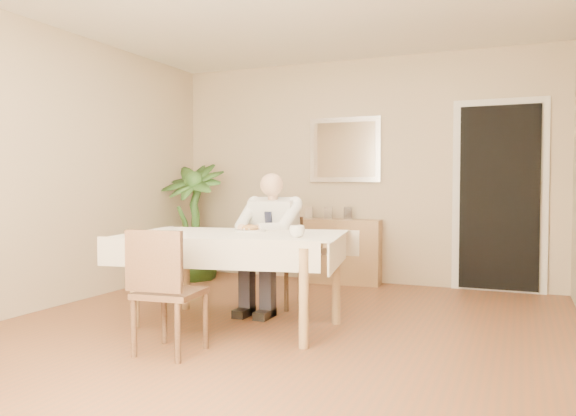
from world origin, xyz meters
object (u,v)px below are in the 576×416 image
at_px(chair_far, 280,256).
at_px(dining_table, 237,243).
at_px(chair_near, 164,285).
at_px(coffee_mug, 297,231).
at_px(potted_palm, 192,221).
at_px(seated_man, 267,235).
at_px(sideboard, 340,251).

bearing_deg(chair_far, dining_table, -82.88).
bearing_deg(chair_far, chair_near, -85.33).
bearing_deg(dining_table, coffee_mug, -26.50).
distance_m(coffee_mug, potted_palm, 2.92).
bearing_deg(coffee_mug, chair_near, -132.68).
height_order(dining_table, seated_man, seated_man).
xyz_separation_m(dining_table, chair_near, (-0.08, -0.89, -0.19)).
bearing_deg(sideboard, chair_near, -99.53).
bearing_deg(chair_far, sideboard, 89.29).
height_order(chair_near, coffee_mug, chair_near).
height_order(dining_table, coffee_mug, coffee_mug).
distance_m(chair_far, potted_palm, 1.83).
relative_size(seated_man, sideboard, 1.35).
bearing_deg(chair_far, seated_man, -82.88).
relative_size(coffee_mug, sideboard, 0.12).
relative_size(coffee_mug, potted_palm, 0.08).
bearing_deg(sideboard, seated_man, -101.23).
relative_size(chair_far, coffee_mug, 7.33).
height_order(seated_man, sideboard, seated_man).
bearing_deg(potted_palm, coffee_mug, -42.63).
bearing_deg(sideboard, potted_palm, -171.38).
bearing_deg(coffee_mug, dining_table, 163.74).
distance_m(sideboard, potted_palm, 1.82).
xyz_separation_m(chair_far, sideboard, (0.18, 1.34, -0.10)).
bearing_deg(chair_near, dining_table, 79.15).
distance_m(chair_near, sideboard, 3.12).
xyz_separation_m(dining_table, chair_far, (-0.00, 0.87, -0.20)).
height_order(coffee_mug, sideboard, coffee_mug).
bearing_deg(seated_man, sideboard, 83.52).
relative_size(dining_table, sideboard, 2.05).
height_order(dining_table, chair_far, chair_far).
relative_size(chair_near, potted_palm, 0.61).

